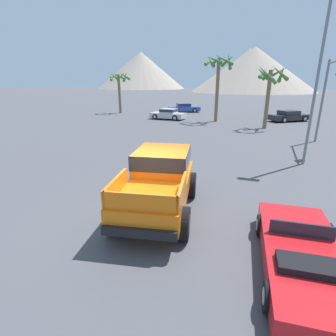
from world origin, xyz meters
The scene contains 12 objects.
ground_plane centered at (0.00, 0.00, 0.00)m, with size 320.00×320.00×0.00m, color #4C4C51.
orange_pickup_truck centered at (0.25, 0.43, 1.11)m, with size 3.04×5.19×1.95m.
red_convertible_car centered at (4.56, -1.48, 0.41)m, with size 2.16×4.55×0.99m.
parked_car_silver centered at (-7.16, 21.64, 0.61)m, with size 4.11×2.15×1.20m.
parked_car_dark centered at (5.89, 24.61, 0.60)m, with size 4.52×4.08×1.17m.
parked_car_blue centered at (-7.52, 29.23, 0.62)m, with size 4.64×3.59×1.23m.
traffic_light_main centered at (7.06, 12.55, 3.96)m, with size 0.38×4.35×5.62m.
street_lamp_post centered at (5.60, 7.84, 4.91)m, with size 0.90×0.24×8.25m.
palm_tree_tall centered at (-15.48, 25.19, 4.17)m, with size 2.72×2.79×5.46m.
palm_tree_short centered at (-1.59, 21.65, 5.26)m, with size 3.07×3.26×6.89m.
palm_tree_leaning centered at (3.56, 18.98, 4.23)m, with size 2.91×3.20×5.63m.
distant_mountain_range centered at (6.54, 122.39, 9.04)m, with size 186.84×79.01×19.59m.
Camera 1 is at (3.37, -7.29, 4.24)m, focal length 28.00 mm.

